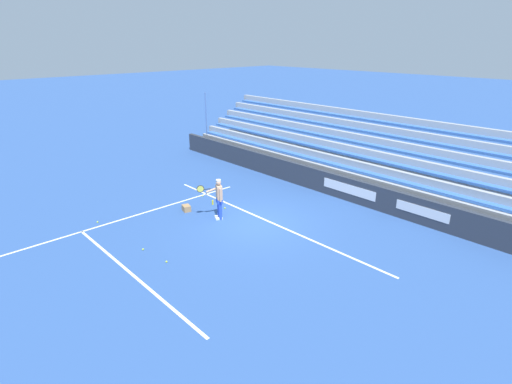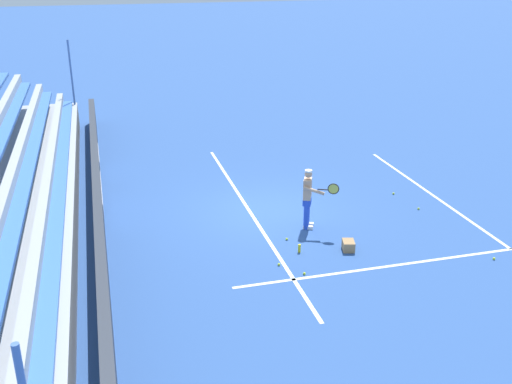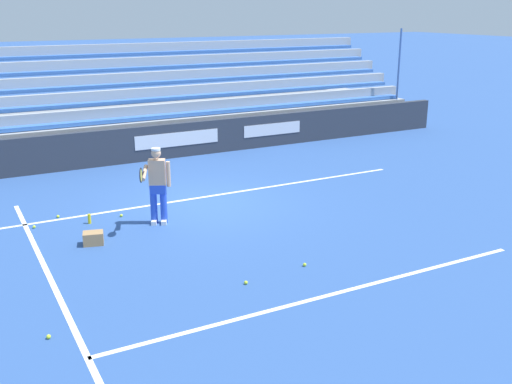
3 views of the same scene
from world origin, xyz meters
The scene contains 15 objects.
ground_plane centered at (0.00, 0.00, 0.00)m, with size 160.00×160.00×0.00m, color #2D5193.
court_baseline_white centered at (0.00, -0.50, 0.00)m, with size 12.00×0.10×0.01m, color white.
court_sideline_white centered at (4.11, 4.00, 0.00)m, with size 0.10×12.00×0.01m, color white.
court_service_line_white centered at (0.00, 5.50, 0.00)m, with size 8.22×0.10×0.01m, color white.
back_wall_sponsor_board centered at (-0.01, -4.87, 0.55)m, with size 23.48×0.25×1.10m.
bleacher_stand centered at (0.00, -7.50, 0.79)m, with size 22.30×4.00×3.85m.
tennis_player centered at (1.43, 0.79, 0.89)m, with size 0.87×0.90×1.71m.
ball_box_cardboard centered at (3.03, 1.36, 0.13)m, with size 0.40×0.30×0.26m, color #A87F51.
tennis_ball_toward_net centered at (3.37, -0.64, 0.03)m, with size 0.07×0.07×0.07m, color #CCE533.
tennis_ball_on_baseline centered at (4.49, 4.71, 0.03)m, with size 0.07×0.07×0.07m, color #CCE533.
tennis_ball_by_box centered at (3.96, -0.18, 0.03)m, with size 0.07×0.07×0.07m, color #CCE533.
tennis_ball_near_player centered at (2.06, -0.02, 0.03)m, with size 0.07×0.07×0.07m, color #CCE533.
tennis_ball_far_left centered at (-0.18, 4.31, 0.03)m, with size 0.07×0.07×0.07m, color #CCE533.
tennis_ball_stray_back centered at (1.13, 4.47, 0.03)m, with size 0.07×0.07×0.07m, color #CCE533.
water_bottle centered at (2.81, 0.08, 0.11)m, with size 0.07×0.07×0.22m, color yellow.
Camera 1 is at (-10.77, 10.10, 6.96)m, focal length 28.00 mm.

